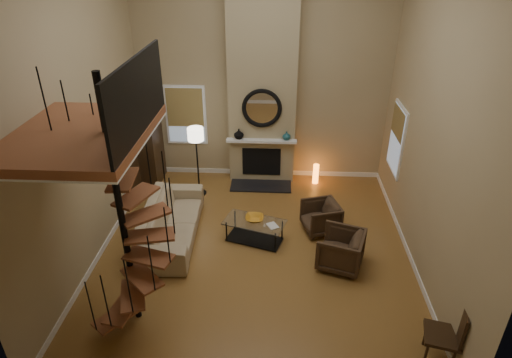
# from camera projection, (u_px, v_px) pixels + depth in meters

# --- Properties ---
(ground) EXTENTS (6.00, 6.50, 0.01)m
(ground) POSITION_uv_depth(u_px,v_px,m) (255.00, 251.00, 8.62)
(ground) COLOR #A77636
(ground) RESTS_ON ground
(back_wall) EXTENTS (6.00, 0.02, 5.50)m
(back_wall) POSITION_uv_depth(u_px,v_px,m) (263.00, 70.00, 10.15)
(back_wall) COLOR tan
(back_wall) RESTS_ON ground
(front_wall) EXTENTS (6.00, 0.02, 5.50)m
(front_wall) POSITION_uv_depth(u_px,v_px,m) (236.00, 234.00, 4.46)
(front_wall) COLOR tan
(front_wall) RESTS_ON ground
(left_wall) EXTENTS (0.02, 6.50, 5.50)m
(left_wall) POSITION_uv_depth(u_px,v_px,m) (80.00, 116.00, 7.45)
(left_wall) COLOR tan
(left_wall) RESTS_ON ground
(right_wall) EXTENTS (0.02, 6.50, 5.50)m
(right_wall) POSITION_uv_depth(u_px,v_px,m) (437.00, 123.00, 7.16)
(right_wall) COLOR tan
(right_wall) RESTS_ON ground
(baseboard_back) EXTENTS (6.00, 0.02, 0.12)m
(baseboard_back) POSITION_uv_depth(u_px,v_px,m) (262.00, 172.00, 11.43)
(baseboard_back) COLOR white
(baseboard_back) RESTS_ON ground
(baseboard_left) EXTENTS (0.02, 6.50, 0.12)m
(baseboard_left) POSITION_uv_depth(u_px,v_px,m) (106.00, 243.00, 8.74)
(baseboard_left) COLOR white
(baseboard_left) RESTS_ON ground
(baseboard_right) EXTENTS (0.02, 6.50, 0.12)m
(baseboard_right) POSITION_uv_depth(u_px,v_px,m) (409.00, 254.00, 8.45)
(baseboard_right) COLOR white
(baseboard_right) RESTS_ON ground
(chimney_breast) EXTENTS (1.60, 0.38, 5.50)m
(chimney_breast) POSITION_uv_depth(u_px,v_px,m) (262.00, 72.00, 9.98)
(chimney_breast) COLOR tan
(chimney_breast) RESTS_ON ground
(hearth) EXTENTS (1.50, 0.60, 0.04)m
(hearth) POSITION_uv_depth(u_px,v_px,m) (261.00, 186.00, 10.86)
(hearth) COLOR black
(hearth) RESTS_ON ground
(firebox) EXTENTS (0.95, 0.02, 0.72)m
(firebox) POSITION_uv_depth(u_px,v_px,m) (261.00, 162.00, 10.86)
(firebox) COLOR black
(firebox) RESTS_ON chimney_breast
(mantel) EXTENTS (1.70, 0.18, 0.06)m
(mantel) POSITION_uv_depth(u_px,v_px,m) (261.00, 141.00, 10.51)
(mantel) COLOR white
(mantel) RESTS_ON chimney_breast
(mirror_frame) EXTENTS (0.94, 0.10, 0.94)m
(mirror_frame) POSITION_uv_depth(u_px,v_px,m) (262.00, 108.00, 10.18)
(mirror_frame) COLOR black
(mirror_frame) RESTS_ON chimney_breast
(mirror_disc) EXTENTS (0.80, 0.01, 0.80)m
(mirror_disc) POSITION_uv_depth(u_px,v_px,m) (262.00, 108.00, 10.18)
(mirror_disc) COLOR white
(mirror_disc) RESTS_ON chimney_breast
(vase_left) EXTENTS (0.24, 0.24, 0.25)m
(vase_left) POSITION_uv_depth(u_px,v_px,m) (239.00, 134.00, 10.49)
(vase_left) COLOR black
(vase_left) RESTS_ON mantel
(vase_right) EXTENTS (0.20, 0.20, 0.21)m
(vase_right) POSITION_uv_depth(u_px,v_px,m) (287.00, 136.00, 10.45)
(vase_right) COLOR #184C54
(vase_right) RESTS_ON mantel
(window_back) EXTENTS (1.02, 0.06, 1.52)m
(window_back) POSITION_uv_depth(u_px,v_px,m) (186.00, 114.00, 10.76)
(window_back) COLOR white
(window_back) RESTS_ON back_wall
(window_right) EXTENTS (0.06, 1.02, 1.52)m
(window_right) POSITION_uv_depth(u_px,v_px,m) (397.00, 138.00, 9.45)
(window_right) COLOR white
(window_right) RESTS_ON right_wall
(entry_door) EXTENTS (0.10, 1.05, 2.16)m
(entry_door) POSITION_uv_depth(u_px,v_px,m) (129.00, 159.00, 9.84)
(entry_door) COLOR white
(entry_door) RESTS_ON ground
(loft) EXTENTS (1.70, 2.20, 1.09)m
(loft) POSITION_uv_depth(u_px,v_px,m) (88.00, 131.00, 5.59)
(loft) COLOR brown
(loft) RESTS_ON left_wall
(spiral_stair) EXTENTS (1.47, 1.47, 4.06)m
(spiral_stair) POSITION_uv_depth(u_px,v_px,m) (124.00, 225.00, 6.28)
(spiral_stair) COLOR black
(spiral_stair) RESTS_ON ground
(hutch) EXTENTS (0.43, 0.91, 2.04)m
(hutch) POSITION_uv_depth(u_px,v_px,m) (150.00, 146.00, 10.73)
(hutch) COLOR #321F10
(hutch) RESTS_ON ground
(sofa) EXTENTS (1.10, 2.60, 0.75)m
(sofa) POSITION_uv_depth(u_px,v_px,m) (171.00, 220.00, 8.86)
(sofa) COLOR tan
(sofa) RESTS_ON ground
(armchair_near) EXTENTS (0.88, 0.87, 0.65)m
(armchair_near) POSITION_uv_depth(u_px,v_px,m) (324.00, 217.00, 9.05)
(armchair_near) COLOR #402D1D
(armchair_near) RESTS_ON ground
(armchair_far) EXTENTS (1.01, 0.99, 0.73)m
(armchair_far) POSITION_uv_depth(u_px,v_px,m) (344.00, 251.00, 8.06)
(armchair_far) COLOR #402D1D
(armchair_far) RESTS_ON ground
(coffee_table) EXTENTS (1.33, 0.94, 0.45)m
(coffee_table) POSITION_uv_depth(u_px,v_px,m) (254.00, 229.00, 8.79)
(coffee_table) COLOR silver
(coffee_table) RESTS_ON ground
(bowl) EXTENTS (0.37, 0.37, 0.09)m
(bowl) POSITION_uv_depth(u_px,v_px,m) (254.00, 218.00, 8.73)
(bowl) COLOR orange
(bowl) RESTS_ON coffee_table
(book) EXTENTS (0.27, 0.30, 0.02)m
(book) POSITION_uv_depth(u_px,v_px,m) (272.00, 226.00, 8.56)
(book) COLOR gray
(book) RESTS_ON coffee_table
(floor_lamp) EXTENTS (0.37, 0.37, 1.70)m
(floor_lamp) POSITION_uv_depth(u_px,v_px,m) (196.00, 140.00, 9.91)
(floor_lamp) COLOR black
(floor_lamp) RESTS_ON ground
(accent_lamp) EXTENTS (0.14, 0.14, 0.51)m
(accent_lamp) POSITION_uv_depth(u_px,v_px,m) (316.00, 174.00, 10.93)
(accent_lamp) COLOR orange
(accent_lamp) RESTS_ON ground
(side_chair) EXTENTS (0.59, 0.59, 1.01)m
(side_chair) POSITION_uv_depth(u_px,v_px,m) (450.00, 333.00, 6.15)
(side_chair) COLOR #321F10
(side_chair) RESTS_ON ground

